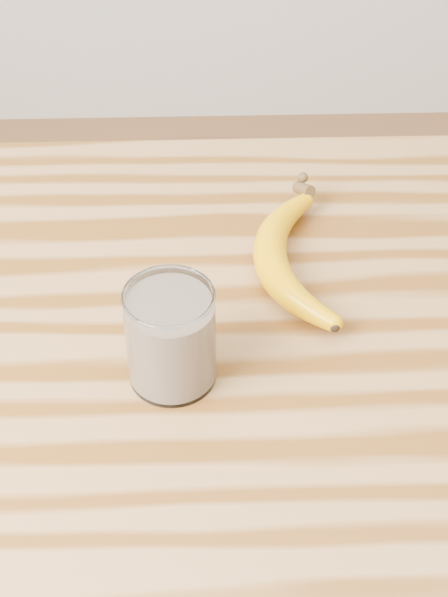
{
  "coord_description": "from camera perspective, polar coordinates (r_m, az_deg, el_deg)",
  "views": [
    {
      "loc": [
        -0.13,
        -0.55,
        1.49
      ],
      "look_at": [
        -0.11,
        0.06,
        0.93
      ],
      "focal_mm": 50.0,
      "sensor_mm": 36.0,
      "label": 1
    }
  ],
  "objects": [
    {
      "name": "table",
      "position": [
        0.91,
        7.32,
        -9.71
      ],
      "size": [
        1.2,
        0.8,
        0.9
      ],
      "color": "olive",
      "rests_on": "ground"
    },
    {
      "name": "smoothie_glass",
      "position": [
        0.76,
        -3.66,
        -2.71
      ],
      "size": [
        0.08,
        0.08,
        0.1
      ],
      "color": "white",
      "rests_on": "table"
    },
    {
      "name": "banana",
      "position": [
        0.89,
        3.12,
        2.72
      ],
      "size": [
        0.12,
        0.31,
        0.04
      ],
      "primitive_type": null,
      "rotation": [
        0.0,
        0.0,
        0.04
      ],
      "color": "#DB9600",
      "rests_on": "table"
    }
  ]
}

